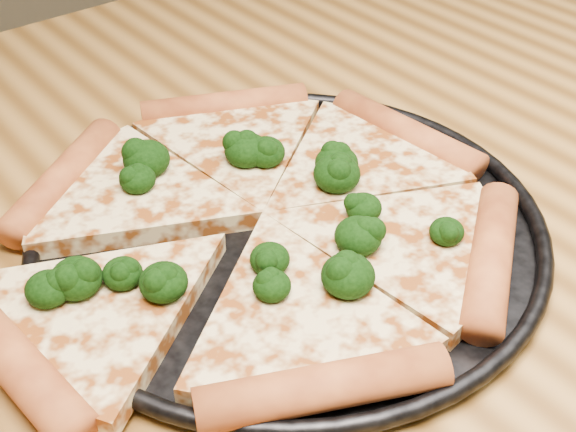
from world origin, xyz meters
TOP-DOWN VIEW (x-y plane):
  - dining_table at (0.00, 0.00)m, footprint 1.20×0.90m
  - pizza_pan at (-0.03, 0.00)m, footprint 0.36×0.36m
  - pizza at (-0.05, 0.01)m, footprint 0.38×0.36m
  - broccoli_florets at (-0.06, 0.01)m, footprint 0.25×0.22m

SIDE VIEW (x-z plane):
  - dining_table at x=0.00m, z-range 0.28..1.03m
  - pizza_pan at x=-0.03m, z-range 0.75..0.77m
  - pizza at x=-0.05m, z-range 0.75..0.78m
  - broccoli_florets at x=-0.06m, z-range 0.77..0.79m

